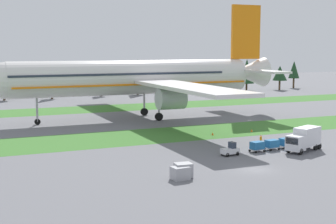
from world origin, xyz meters
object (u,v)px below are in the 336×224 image
object	(u,v)px
uld_container_0	(180,173)
ground_crew_marshaller	(261,140)
baggage_tug	(230,150)
uld_container_1	(183,170)
taxiway_marker_0	(213,134)
cargo_dolly_fourth	(300,140)
catering_truck	(304,138)
taxiway_marker_1	(252,130)
cargo_dolly_third	(286,142)
airliner	(140,77)
cargo_dolly_second	(272,144)
cargo_dolly_lead	(257,146)

from	to	relation	value
uld_container_0	ground_crew_marshaller	bearing A→B (deg)	33.40
baggage_tug	uld_container_1	bearing A→B (deg)	119.14
uld_container_0	taxiway_marker_0	bearing A→B (deg)	54.13
cargo_dolly_fourth	catering_truck	bearing A→B (deg)	144.13
taxiway_marker_1	uld_container_1	bearing A→B (deg)	-136.37
cargo_dolly_third	ground_crew_marshaller	xyz separation A→B (m)	(-2.44, 3.28, 0.03)
airliner	ground_crew_marshaller	world-z (taller)	airliner
uld_container_1	airliner	bearing A→B (deg)	75.53
ground_crew_marshaller	taxiway_marker_1	world-z (taller)	ground_crew_marshaller
cargo_dolly_third	uld_container_0	xyz separation A→B (m)	(-22.98, -10.26, -0.15)
cargo_dolly_fourth	uld_container_0	bearing A→B (deg)	105.60
ground_crew_marshaller	uld_container_1	xyz separation A→B (m)	(-19.78, -12.82, -0.08)
taxiway_marker_1	catering_truck	bearing A→B (deg)	-97.81
cargo_dolly_second	cargo_dolly_third	world-z (taller)	same
airliner	cargo_dolly_fourth	bearing A→B (deg)	-161.91
taxiway_marker_0	taxiway_marker_1	bearing A→B (deg)	2.25
airliner	taxiway_marker_0	distance (m)	26.68
airliner	uld_container_1	bearing A→B (deg)	165.86
cargo_dolly_lead	cargo_dolly_fourth	distance (m)	8.70
cargo_dolly_fourth	taxiway_marker_1	size ratio (longest dim) A/B	4.96
cargo_dolly_lead	ground_crew_marshaller	bearing A→B (deg)	-46.69
airliner	cargo_dolly_lead	distance (m)	41.02
cargo_dolly_lead	uld_container_0	bearing A→B (deg)	112.42
baggage_tug	catering_truck	world-z (taller)	catering_truck
cargo_dolly_third	uld_container_0	bearing A→B (deg)	107.38
cargo_dolly_fourth	uld_container_1	size ratio (longest dim) A/B	1.18
baggage_tug	catering_truck	bearing A→B (deg)	-105.33
cargo_dolly_fourth	airliner	bearing A→B (deg)	11.07
cargo_dolly_second	ground_crew_marshaller	bearing A→B (deg)	-13.60
cargo_dolly_fourth	cargo_dolly_lead	bearing A→B (deg)	90.00
cargo_dolly_second	uld_container_0	xyz separation A→B (m)	(-20.10, -9.92, -0.15)
uld_container_0	uld_container_1	distance (m)	1.05
baggage_tug	ground_crew_marshaller	xyz separation A→B (m)	(8.31, 4.54, 0.13)
uld_container_1	taxiway_marker_1	world-z (taller)	uld_container_1
cargo_dolly_third	ground_crew_marshaller	bearing A→B (deg)	29.99
cargo_dolly_second	cargo_dolly_fourth	world-z (taller)	same
catering_truck	ground_crew_marshaller	size ratio (longest dim) A/B	4.20
cargo_dolly_third	taxiway_marker_0	size ratio (longest dim) A/B	4.42
cargo_dolly_lead	catering_truck	world-z (taller)	catering_truck
cargo_dolly_lead	ground_crew_marshaller	xyz separation A→B (m)	(3.32, 3.95, 0.03)
cargo_dolly_fourth	baggage_tug	bearing A→B (deg)	90.00
cargo_dolly_lead	ground_crew_marshaller	size ratio (longest dim) A/B	1.36
ground_crew_marshaller	airliner	bearing A→B (deg)	46.11
uld_container_0	taxiway_marker_1	world-z (taller)	uld_container_0
uld_container_0	taxiway_marker_0	distance (m)	30.68
airliner	catering_truck	xyz separation A→B (m)	(10.60, -42.37, -7.21)
baggage_tug	uld_container_0	size ratio (longest dim) A/B	1.37
airliner	cargo_dolly_lead	xyz separation A→B (m)	(3.84, -40.00, -8.24)
cargo_dolly_lead	uld_container_0	size ratio (longest dim) A/B	1.18
catering_truck	uld_container_0	xyz separation A→B (m)	(-23.97, -7.22, -1.18)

